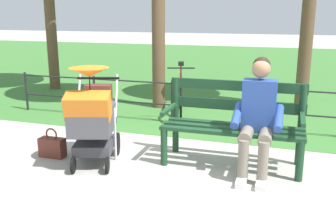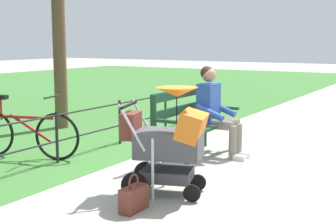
{
  "view_description": "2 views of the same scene",
  "coord_description": "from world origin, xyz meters",
  "views": [
    {
      "loc": [
        -1.14,
        4.23,
        1.73
      ],
      "look_at": [
        0.25,
        0.06,
        0.6
      ],
      "focal_mm": 41.4,
      "sensor_mm": 36.0,
      "label": 1
    },
    {
      "loc": [
        5.17,
        2.9,
        1.62
      ],
      "look_at": [
        0.35,
        0.01,
        0.77
      ],
      "focal_mm": 49.99,
      "sensor_mm": 36.0,
      "label": 2
    }
  ],
  "objects": [
    {
      "name": "handbag",
      "position": [
        1.64,
        0.4,
        0.13
      ],
      "size": [
        0.32,
        0.14,
        0.37
      ],
      "color": "brown",
      "rests_on": "ground"
    },
    {
      "name": "park_bench",
      "position": [
        -0.5,
        -0.12,
        0.53
      ],
      "size": [
        1.61,
        0.62,
        0.96
      ],
      "color": "#193D23",
      "rests_on": "ground"
    },
    {
      "name": "person_on_bench",
      "position": [
        -0.79,
        0.11,
        0.68
      ],
      "size": [
        0.54,
        0.74,
        1.28
      ],
      "color": "slate",
      "rests_on": "ground"
    },
    {
      "name": "stroller",
      "position": [
        1.03,
        0.44,
        0.59
      ],
      "size": [
        0.74,
        0.99,
        1.15
      ],
      "color": "black",
      "rests_on": "ground"
    },
    {
      "name": "bicycle",
      "position": [
        0.73,
        -2.11,
        0.36
      ],
      "size": [
        0.6,
        1.6,
        0.89
      ],
      "color": "black",
      "rests_on": "ground"
    },
    {
      "name": "park_fence",
      "position": [
        0.0,
        -1.51,
        0.42
      ],
      "size": [
        7.01,
        0.04,
        0.7
      ],
      "color": "black",
      "rests_on": "ground"
    },
    {
      "name": "ground_plane",
      "position": [
        0.0,
        0.0,
        0.0
      ],
      "size": [
        60.0,
        60.0,
        0.0
      ],
      "primitive_type": "plane",
      "color": "#ADA89E"
    }
  ]
}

